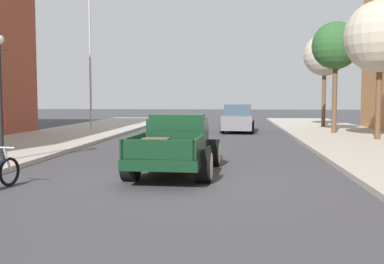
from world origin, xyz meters
name	(u,v)px	position (x,y,z in m)	size (l,w,h in m)	color
ground_plane	(169,181)	(0.00, 0.00, 0.00)	(140.00, 140.00, 0.00)	#3D3D42
hotrod_truck_dark_green	(177,144)	(0.03, 1.43, 0.75)	(2.30, 4.99, 1.58)	black
car_background_grey	(238,119)	(1.77, 16.18, 0.77)	(2.04, 4.38, 1.65)	slate
street_lamp_near	(0,86)	(-5.35, 1.97, 2.39)	(0.50, 0.32, 3.85)	black
flagpole	(93,35)	(-6.88, 15.85, 5.77)	(1.74, 0.16, 9.16)	#B2B2B7
street_tree_second	(380,37)	(8.07, 10.36, 4.76)	(3.23, 3.23, 6.24)	brown
street_tree_third	(336,46)	(6.92, 14.13, 4.78)	(2.53, 2.53, 5.93)	brown
street_tree_farthest	(325,55)	(7.42, 19.80, 4.82)	(2.75, 2.75, 6.08)	brown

